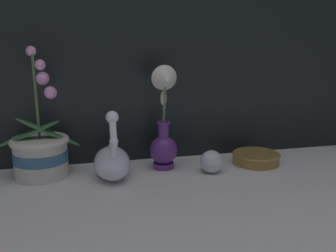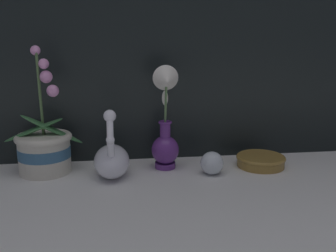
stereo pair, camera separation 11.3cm
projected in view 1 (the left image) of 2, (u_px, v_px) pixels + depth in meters
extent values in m
plane|color=silver|center=(168.00, 194.00, 1.01)|extent=(2.80, 2.80, 0.00)
cylinder|color=beige|center=(41.00, 157.00, 1.12)|extent=(0.15, 0.15, 0.11)
cylinder|color=#386689|center=(41.00, 156.00, 1.12)|extent=(0.15, 0.15, 0.03)
torus|color=beige|center=(39.00, 141.00, 1.11)|extent=(0.16, 0.16, 0.02)
cylinder|color=#4C6B3D|center=(36.00, 96.00, 1.08)|extent=(0.01, 0.02, 0.24)
ellipsoid|color=#38703D|center=(49.00, 132.00, 1.11)|extent=(0.18, 0.06, 0.10)
ellipsoid|color=#38703D|center=(29.00, 134.00, 1.10)|extent=(0.17, 0.04, 0.08)
sphere|color=#DB8EC6|center=(31.00, 51.00, 1.05)|extent=(0.03, 0.03, 0.03)
sphere|color=#DB8EC6|center=(40.00, 65.00, 1.06)|extent=(0.03, 0.03, 0.03)
sphere|color=#DB8EC6|center=(43.00, 78.00, 1.07)|extent=(0.04, 0.04, 0.04)
sphere|color=#DB8EC6|center=(50.00, 93.00, 1.06)|extent=(0.03, 0.03, 0.03)
ellipsoid|color=white|center=(112.00, 163.00, 1.11)|extent=(0.10, 0.16, 0.09)
cone|color=white|center=(110.00, 152.00, 1.16)|extent=(0.05, 0.06, 0.06)
cylinder|color=white|center=(114.00, 151.00, 1.04)|extent=(0.02, 0.05, 0.07)
sphere|color=white|center=(114.00, 141.00, 1.01)|extent=(0.02, 0.02, 0.02)
cylinder|color=white|center=(113.00, 129.00, 1.02)|extent=(0.02, 0.04, 0.07)
sphere|color=white|center=(112.00, 117.00, 1.03)|extent=(0.03, 0.03, 0.03)
cylinder|color=#602D7F|center=(164.00, 165.00, 1.21)|extent=(0.06, 0.06, 0.02)
ellipsoid|color=#602D7F|center=(164.00, 150.00, 1.20)|extent=(0.08, 0.08, 0.09)
cylinder|color=#602D7F|center=(163.00, 130.00, 1.18)|extent=(0.03, 0.03, 0.05)
torus|color=#602D7F|center=(163.00, 122.00, 1.17)|extent=(0.04, 0.04, 0.01)
cylinder|color=#567A47|center=(164.00, 104.00, 1.15)|extent=(0.01, 0.04, 0.12)
cone|color=white|center=(166.00, 80.00, 1.11)|extent=(0.08, 0.06, 0.08)
ellipsoid|color=white|center=(164.00, 98.00, 1.15)|extent=(0.02, 0.02, 0.04)
sphere|color=silver|center=(211.00, 162.00, 1.16)|extent=(0.07, 0.07, 0.07)
cylinder|color=olive|center=(256.00, 158.00, 1.25)|extent=(0.14, 0.14, 0.03)
torus|color=olive|center=(256.00, 155.00, 1.24)|extent=(0.15, 0.15, 0.01)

